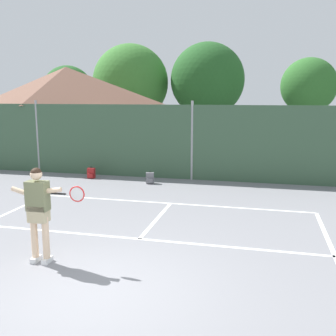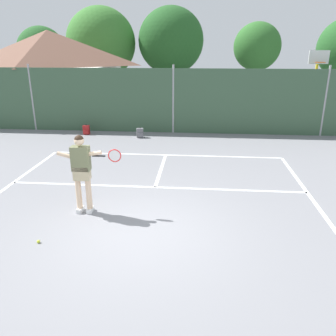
{
  "view_description": "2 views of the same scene",
  "coord_description": "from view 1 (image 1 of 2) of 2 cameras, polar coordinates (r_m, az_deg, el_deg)",
  "views": [
    {
      "loc": [
        2.59,
        -5.46,
        3.17
      ],
      "look_at": [
        0.72,
        2.24,
        1.69
      ],
      "focal_mm": 41.89,
      "sensor_mm": 36.0,
      "label": 1
    },
    {
      "loc": [
        1.14,
        -6.18,
        3.65
      ],
      "look_at": [
        0.39,
        2.08,
        0.72
      ],
      "focal_mm": 36.41,
      "sensor_mm": 36.0,
      "label": 2
    }
  ],
  "objects": [
    {
      "name": "ground_plane",
      "position": [
        6.83,
        -10.84,
        -17.32
      ],
      "size": [
        120.0,
        120.0,
        0.0
      ],
      "primitive_type": "plane",
      "color": "gray"
    },
    {
      "name": "court_markings",
      "position": [
        7.35,
        -8.69,
        -15.09
      ],
      "size": [
        8.3,
        11.1,
        0.01
      ],
      "color": "white",
      "rests_on": "ground"
    },
    {
      "name": "chainlink_fence",
      "position": [
        14.8,
        3.51,
        3.7
      ],
      "size": [
        26.09,
        0.09,
        2.98
      ],
      "color": "#38563D",
      "rests_on": "ground"
    },
    {
      "name": "clubhouse_building",
      "position": [
        20.82,
        -14.39,
        8.01
      ],
      "size": [
        7.26,
        5.74,
        4.57
      ],
      "color": "silver",
      "rests_on": "ground"
    },
    {
      "name": "treeline_backdrop",
      "position": [
        25.61,
        5.39,
        12.02
      ],
      "size": [
        25.92,
        4.55,
        6.52
      ],
      "color": "brown",
      "rests_on": "ground"
    },
    {
      "name": "tennis_player",
      "position": [
        7.77,
        -18.28,
        -5.36
      ],
      "size": [
        1.43,
        0.27,
        1.85
      ],
      "color": "silver",
      "rests_on": "ground"
    },
    {
      "name": "backpack_red",
      "position": [
        15.47,
        -11.12,
        -0.76
      ],
      "size": [
        0.29,
        0.25,
        0.46
      ],
      "color": "maroon",
      "rests_on": "ground"
    },
    {
      "name": "backpack_grey",
      "position": [
        14.29,
        -2.64,
        -1.5
      ],
      "size": [
        0.31,
        0.29,
        0.46
      ],
      "color": "slate",
      "rests_on": "ground"
    }
  ]
}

